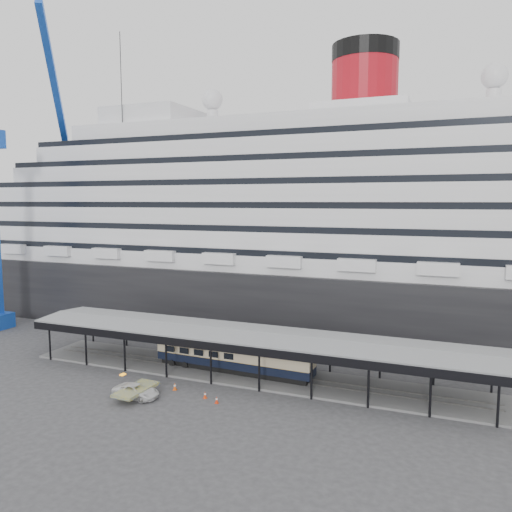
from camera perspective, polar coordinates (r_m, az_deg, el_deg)
The scene contains 8 objects.
ground at distance 55.77m, azimuth -2.85°, elevation -15.09°, with size 200.00×200.00×0.00m, color #343436.
cruise_ship at distance 82.09m, azimuth 6.48°, elevation 4.89°, with size 130.00×30.00×43.90m.
platform_canopy at distance 59.30m, azimuth -0.81°, elevation -11.34°, with size 56.00×9.18×5.30m.
port_truck at distance 55.09m, azimuth -13.54°, elevation -14.77°, with size 2.30×4.98×1.38m, color silver.
pullman_carriage at distance 60.06m, azimuth -2.63°, elevation -11.10°, with size 19.81×3.39×19.37m.
traffic_cone_left at distance 56.38m, azimuth -9.27°, elevation -14.49°, with size 0.49×0.49×0.80m.
traffic_cone_mid at distance 53.86m, azimuth -5.85°, elevation -15.50°, with size 0.49×0.49×0.74m.
traffic_cone_right at distance 52.56m, azimuth -4.52°, elevation -16.06°, with size 0.42×0.42×0.72m.
Camera 1 is at (21.72, -47.16, 20.37)m, focal length 35.00 mm.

